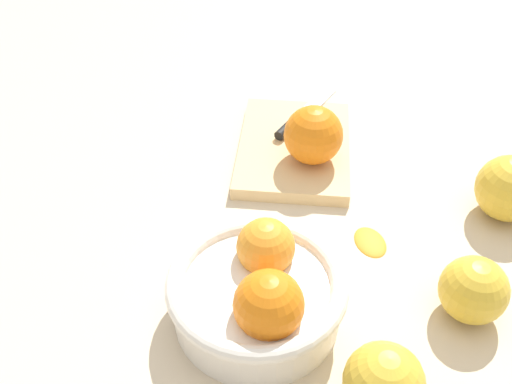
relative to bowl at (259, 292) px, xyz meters
The scene contains 9 objects.
ground_plane 0.21m from the bowl, 40.27° to the right, with size 2.40×2.40×0.00m, color beige.
bowl is the anchor object (origin of this frame).
cutting_board 0.29m from the bowl, 10.46° to the right, with size 0.21×0.15×0.02m, color #DBB77F.
orange_on_board 0.26m from the bowl, 16.59° to the right, with size 0.08×0.08×0.08m, color orange.
knife 0.34m from the bowl, 10.28° to the right, with size 0.14×0.10×0.01m.
apple_front_left 0.22m from the bowl, 88.82° to the right, with size 0.07×0.07×0.07m, color gold.
apple_front_center 0.34m from the bowl, 62.39° to the right, with size 0.08×0.08×0.08m, color gold.
apple_mid_left 0.15m from the bowl, 132.89° to the right, with size 0.07×0.07×0.07m, color gold.
citrus_peel 0.17m from the bowl, 50.10° to the right, with size 0.05×0.04×0.01m, color orange.
Camera 1 is at (-0.56, 0.14, 0.52)m, focal length 42.94 mm.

